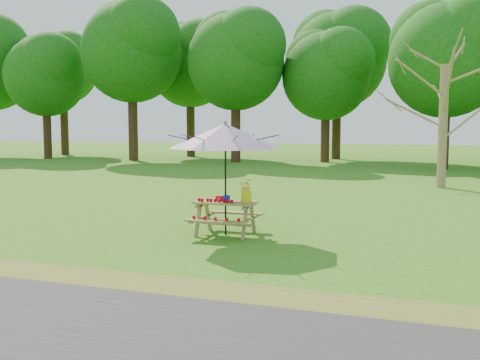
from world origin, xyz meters
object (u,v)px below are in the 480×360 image
(bare_tree, at_px, (447,12))
(flower_bucket, at_px, (246,189))
(patio_umbrella, at_px, (225,136))
(picnic_table, at_px, (226,219))

(bare_tree, height_order, flower_bucket, bare_tree)
(patio_umbrella, distance_m, flower_bucket, 1.12)
(bare_tree, distance_m, picnic_table, 12.52)
(picnic_table, relative_size, flower_bucket, 2.88)
(bare_tree, xyz_separation_m, patio_umbrella, (-4.29, -10.28, -4.09))
(flower_bucket, bearing_deg, bare_tree, 69.22)
(bare_tree, bearing_deg, patio_umbrella, -112.65)
(bare_tree, bearing_deg, flower_bucket, -110.78)
(picnic_table, xyz_separation_m, flower_bucket, (0.41, 0.06, 0.59))
(bare_tree, relative_size, flower_bucket, 21.71)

